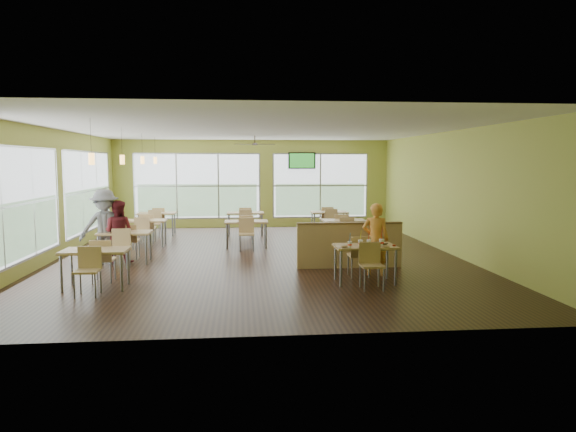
% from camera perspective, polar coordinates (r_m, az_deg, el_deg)
% --- Properties ---
extents(room, '(12.00, 12.04, 3.20)m').
position_cam_1_polar(room, '(12.89, -3.28, 2.47)').
color(room, black).
rests_on(room, ground).
extents(window_bays, '(9.24, 10.24, 2.38)m').
position_cam_1_polar(window_bays, '(16.11, -13.14, 2.59)').
color(window_bays, white).
rests_on(window_bays, room).
extents(main_table, '(1.22, 1.52, 0.87)m').
position_cam_1_polar(main_table, '(10.31, 8.56, -3.89)').
color(main_table, tan).
rests_on(main_table, floor).
extents(half_wall_divider, '(2.40, 0.14, 1.04)m').
position_cam_1_polar(half_wall_divider, '(11.72, 6.85, -3.21)').
color(half_wall_divider, tan).
rests_on(half_wall_divider, floor).
extents(dining_tables, '(6.92, 8.72, 0.87)m').
position_cam_1_polar(dining_tables, '(14.69, -7.60, -0.93)').
color(dining_tables, tan).
rests_on(dining_tables, floor).
extents(pendant_lights, '(0.11, 7.31, 0.86)m').
position_cam_1_polar(pendant_lights, '(13.81, -16.87, 6.00)').
color(pendant_lights, '#2D2119').
rests_on(pendant_lights, ceiling).
extents(ceiling_fan, '(1.25, 1.25, 0.29)m').
position_cam_1_polar(ceiling_fan, '(15.88, -3.70, 7.99)').
color(ceiling_fan, '#2D2119').
rests_on(ceiling_fan, ceiling).
extents(tv_backwall, '(1.00, 0.07, 0.60)m').
position_cam_1_polar(tv_backwall, '(18.89, 1.55, 6.18)').
color(tv_backwall, black).
rests_on(tv_backwall, wall_back).
extents(man_plaid, '(0.65, 0.53, 1.54)m').
position_cam_1_polar(man_plaid, '(10.98, 9.70, -2.57)').
color(man_plaid, orange).
rests_on(man_plaid, floor).
extents(patron_maroon, '(0.81, 0.67, 1.50)m').
position_cam_1_polar(patron_maroon, '(12.78, -18.37, -1.68)').
color(patron_maroon, maroon).
rests_on(patron_maroon, floor).
extents(patron_grey, '(1.22, 0.81, 1.77)m').
position_cam_1_polar(patron_grey, '(12.75, -19.69, -1.14)').
color(patron_grey, slate).
rests_on(patron_grey, floor).
extents(cup_blue, '(0.09, 0.09, 0.31)m').
position_cam_1_polar(cup_blue, '(9.98, 6.89, -3.14)').
color(cup_blue, white).
rests_on(cup_blue, main_table).
extents(cup_yellow, '(0.10, 0.10, 0.35)m').
position_cam_1_polar(cup_yellow, '(10.12, 8.07, -2.99)').
color(cup_yellow, white).
rests_on(cup_yellow, main_table).
extents(cup_red_near, '(0.09, 0.09, 0.32)m').
position_cam_1_polar(cup_red_near, '(10.23, 8.96, -2.93)').
color(cup_red_near, white).
rests_on(cup_red_near, main_table).
extents(cup_red_far, '(0.10, 0.10, 0.37)m').
position_cam_1_polar(cup_red_far, '(10.24, 10.36, -2.89)').
color(cup_red_far, white).
rests_on(cup_red_far, main_table).
extents(food_basket, '(0.26, 0.26, 0.06)m').
position_cam_1_polar(food_basket, '(10.34, 10.36, -3.04)').
color(food_basket, black).
rests_on(food_basket, main_table).
extents(ketchup_cup, '(0.07, 0.07, 0.03)m').
position_cam_1_polar(ketchup_cup, '(10.30, 11.71, -3.22)').
color(ketchup_cup, '#AD2302').
rests_on(ketchup_cup, main_table).
extents(wrapper_left, '(0.19, 0.18, 0.04)m').
position_cam_1_polar(wrapper_left, '(10.00, 6.27, -3.37)').
color(wrapper_left, tan).
rests_on(wrapper_left, main_table).
extents(wrapper_mid, '(0.25, 0.24, 0.05)m').
position_cam_1_polar(wrapper_mid, '(10.33, 8.39, -3.05)').
color(wrapper_mid, tan).
rests_on(wrapper_mid, main_table).
extents(wrapper_right, '(0.15, 0.13, 0.04)m').
position_cam_1_polar(wrapper_right, '(10.12, 10.83, -3.33)').
color(wrapper_right, tan).
rests_on(wrapper_right, main_table).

